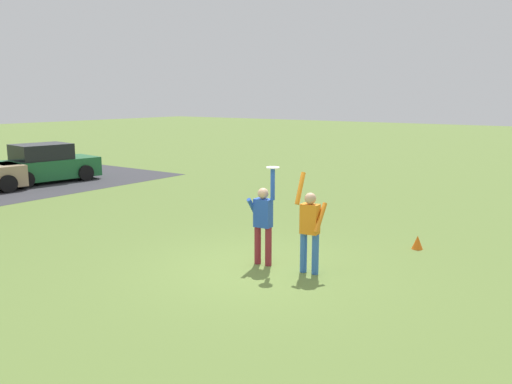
# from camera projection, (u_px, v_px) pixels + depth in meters

# --- Properties ---
(ground_plane) EXTENTS (120.00, 120.00, 0.00)m
(ground_plane) POSITION_uv_depth(u_px,v_px,m) (257.00, 269.00, 10.97)
(ground_plane) COLOR olive
(person_catcher) EXTENTS (0.49, 0.56, 2.08)m
(person_catcher) POSITION_uv_depth(u_px,v_px,m) (263.00, 219.00, 11.06)
(person_catcher) COLOR maroon
(person_catcher) RESTS_ON ground_plane
(person_defender) EXTENTS (0.49, 0.57, 2.04)m
(person_defender) POSITION_uv_depth(u_px,v_px,m) (310.00, 226.00, 10.53)
(person_defender) COLOR #3366B7
(person_defender) RESTS_ON ground_plane
(frisbee_disc) EXTENTS (0.27, 0.27, 0.02)m
(frisbee_disc) POSITION_uv_depth(u_px,v_px,m) (273.00, 168.00, 10.75)
(frisbee_disc) COLOR white
(frisbee_disc) RESTS_ON person_catcher
(parked_car_green) EXTENTS (4.30, 2.45, 1.59)m
(parked_car_green) POSITION_uv_depth(u_px,v_px,m) (45.00, 165.00, 21.89)
(parked_car_green) COLOR #1E6633
(parked_car_green) RESTS_ON ground_plane
(field_cone_orange) EXTENTS (0.26, 0.26, 0.32)m
(field_cone_orange) POSITION_uv_depth(u_px,v_px,m) (417.00, 242.00, 12.34)
(field_cone_orange) COLOR orange
(field_cone_orange) RESTS_ON ground_plane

